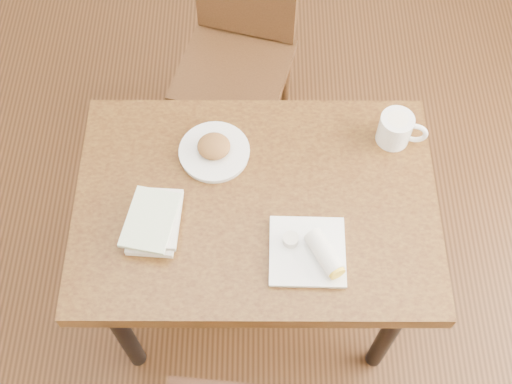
{
  "coord_description": "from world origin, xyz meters",
  "views": [
    {
      "loc": [
        0.0,
        -0.93,
        2.44
      ],
      "look_at": [
        0.0,
        0.0,
        0.8
      ],
      "focal_mm": 45.0,
      "sensor_mm": 36.0,
      "label": 1
    }
  ],
  "objects_px": {
    "table": "(256,214)",
    "book_stack": "(154,221)",
    "plate_scone": "(214,150)",
    "coffee_mug": "(397,129)",
    "plate_burrito": "(312,252)",
    "chair_far": "(239,43)"
  },
  "relations": [
    {
      "from": "plate_scone",
      "to": "chair_far",
      "type": "bearing_deg",
      "value": 84.66
    },
    {
      "from": "table",
      "to": "plate_scone",
      "type": "distance_m",
      "value": 0.24
    },
    {
      "from": "table",
      "to": "chair_far",
      "type": "xyz_separation_m",
      "value": [
        -0.07,
        0.82,
        -0.11
      ]
    },
    {
      "from": "chair_far",
      "to": "table",
      "type": "bearing_deg",
      "value": -85.1
    },
    {
      "from": "plate_scone",
      "to": "coffee_mug",
      "type": "xyz_separation_m",
      "value": [
        0.57,
        0.06,
        0.03
      ]
    },
    {
      "from": "table",
      "to": "plate_scone",
      "type": "bearing_deg",
      "value": 128.16
    },
    {
      "from": "chair_far",
      "to": "book_stack",
      "type": "distance_m",
      "value": 0.96
    },
    {
      "from": "chair_far",
      "to": "plate_burrito",
      "type": "distance_m",
      "value": 1.05
    },
    {
      "from": "table",
      "to": "coffee_mug",
      "type": "xyz_separation_m",
      "value": [
        0.44,
        0.22,
        0.15
      ]
    },
    {
      "from": "table",
      "to": "book_stack",
      "type": "height_order",
      "value": "book_stack"
    },
    {
      "from": "table",
      "to": "chair_far",
      "type": "bearing_deg",
      "value": 94.9
    },
    {
      "from": "plate_scone",
      "to": "coffee_mug",
      "type": "distance_m",
      "value": 0.57
    },
    {
      "from": "table",
      "to": "plate_scone",
      "type": "relative_size",
      "value": 4.92
    },
    {
      "from": "chair_far",
      "to": "coffee_mug",
      "type": "height_order",
      "value": "chair_far"
    },
    {
      "from": "table",
      "to": "coffee_mug",
      "type": "relative_size",
      "value": 7.09
    },
    {
      "from": "plate_scone",
      "to": "table",
      "type": "bearing_deg",
      "value": -51.84
    },
    {
      "from": "book_stack",
      "to": "table",
      "type": "bearing_deg",
      "value": 16.01
    },
    {
      "from": "coffee_mug",
      "to": "plate_burrito",
      "type": "height_order",
      "value": "coffee_mug"
    },
    {
      "from": "chair_far",
      "to": "book_stack",
      "type": "relative_size",
      "value": 4.27
    },
    {
      "from": "coffee_mug",
      "to": "plate_burrito",
      "type": "relative_size",
      "value": 0.7
    },
    {
      "from": "table",
      "to": "book_stack",
      "type": "distance_m",
      "value": 0.33
    },
    {
      "from": "plate_burrito",
      "to": "coffee_mug",
      "type": "bearing_deg",
      "value": 55.68
    }
  ]
}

